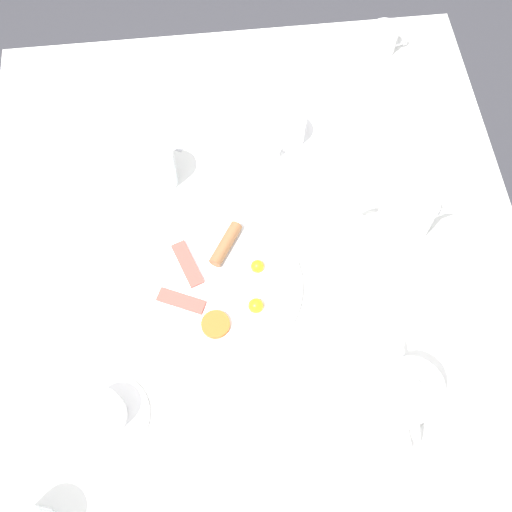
# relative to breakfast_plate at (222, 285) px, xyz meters

# --- Properties ---
(ground_plane) EXTENTS (8.00, 8.00, 0.00)m
(ground_plane) POSITION_rel_breakfast_plate_xyz_m (0.07, 0.05, -0.76)
(ground_plane) COLOR #333338
(table) EXTENTS (1.08, 1.23, 0.75)m
(table) POSITION_rel_breakfast_plate_xyz_m (0.07, 0.05, -0.07)
(table) COLOR white
(table) RESTS_ON ground_plane
(breakfast_plate) EXTENTS (0.32, 0.32, 0.04)m
(breakfast_plate) POSITION_rel_breakfast_plate_xyz_m (0.00, 0.00, 0.00)
(breakfast_plate) COLOR white
(breakfast_plate) RESTS_ON table
(teapot_near) EXTENTS (0.20, 0.11, 0.13)m
(teapot_near) POSITION_rel_breakfast_plate_xyz_m (0.37, 0.10, 0.05)
(teapot_near) COLOR white
(teapot_near) RESTS_ON table
(teapot_far) EXTENTS (0.11, 0.20, 0.13)m
(teapot_far) POSITION_rel_breakfast_plate_xyz_m (0.30, -0.26, 0.05)
(teapot_far) COLOR white
(teapot_far) RESTS_ON table
(teacup_with_saucer_left) EXTENTS (0.15, 0.15, 0.06)m
(teacup_with_saucer_left) POSITION_rel_breakfast_plate_xyz_m (0.17, 0.33, 0.02)
(teacup_with_saucer_left) COLOR white
(teacup_with_saucer_left) RESTS_ON table
(teacup_with_saucer_right) EXTENTS (0.15, 0.15, 0.06)m
(teacup_with_saucer_right) POSITION_rel_breakfast_plate_xyz_m (-0.22, -0.23, 0.02)
(teacup_with_saucer_right) COLOR white
(teacup_with_saucer_right) RESTS_ON table
(water_glass_short) EXTENTS (0.08, 0.08, 0.12)m
(water_glass_short) POSITION_rel_breakfast_plate_xyz_m (0.48, -0.11, 0.05)
(water_glass_short) COLOR white
(water_glass_short) RESTS_ON table
(wine_glass_spare) EXTENTS (0.08, 0.08, 0.10)m
(wine_glass_spare) POSITION_rel_breakfast_plate_xyz_m (-0.11, 0.26, 0.04)
(wine_glass_spare) COLOR white
(wine_glass_spare) RESTS_ON table
(creamer_jug) EXTENTS (0.09, 0.06, 0.07)m
(creamer_jug) POSITION_rel_breakfast_plate_xyz_m (0.43, 0.56, 0.03)
(creamer_jug) COLOR white
(creamer_jug) RESTS_ON table
(napkin_folded) EXTENTS (0.14, 0.16, 0.01)m
(napkin_folded) POSITION_rel_breakfast_plate_xyz_m (0.49, 0.41, -0.00)
(napkin_folded) COLOR white
(napkin_folded) RESTS_ON table
(fork_by_plate) EXTENTS (0.04, 0.19, 0.00)m
(fork_by_plate) POSITION_rel_breakfast_plate_xyz_m (0.02, -0.28, -0.01)
(fork_by_plate) COLOR silver
(fork_by_plate) RESTS_ON table
(knife_by_plate) EXTENTS (0.11, 0.20, 0.00)m
(knife_by_plate) POSITION_rel_breakfast_plate_xyz_m (-0.02, 0.42, -0.01)
(knife_by_plate) COLOR silver
(knife_by_plate) RESTS_ON table
(fork_spare) EXTENTS (0.10, 0.15, 0.00)m
(fork_spare) POSITION_rel_breakfast_plate_xyz_m (0.24, 0.51, -0.01)
(fork_spare) COLOR silver
(fork_spare) RESTS_ON table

